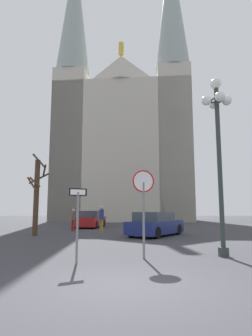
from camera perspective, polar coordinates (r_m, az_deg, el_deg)
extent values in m
plane|color=#38383D|center=(6.42, -0.01, -22.43)|extent=(120.00, 120.00, 0.00)
cube|color=#BCB5A5|center=(41.28, -0.09, 2.26)|extent=(18.70, 14.11, 17.96)
pyramid|color=#BCB5A5|center=(39.70, -0.82, 19.10)|extent=(6.34, 2.53, 3.50)
cylinder|color=gold|center=(40.97, -0.81, 22.40)|extent=(0.70, 0.70, 1.80)
cube|color=#BCB5A5|center=(38.57, -10.78, 4.49)|extent=(4.46, 4.46, 19.75)
cone|color=gray|center=(46.78, -10.07, 28.44)|extent=(4.53, 4.53, 19.15)
cube|color=#BCB5A5|center=(37.25, 9.78, 4.91)|extent=(4.46, 4.46, 19.75)
cone|color=gray|center=(45.69, 9.12, 29.42)|extent=(4.53, 4.53, 19.15)
cylinder|color=slate|center=(9.58, 3.67, -10.21)|extent=(0.08, 0.08, 2.46)
cylinder|color=red|center=(9.61, 3.61, -2.64)|extent=(0.73, 0.21, 0.74)
cylinder|color=white|center=(9.59, 3.61, -2.62)|extent=(0.63, 0.15, 0.65)
cylinder|color=slate|center=(8.87, -9.46, -11.49)|extent=(0.07, 0.07, 2.09)
cube|color=black|center=(8.87, -9.31, -4.74)|extent=(0.50, 0.29, 0.23)
cube|color=white|center=(8.85, -9.32, -4.73)|extent=(0.42, 0.23, 0.16)
cylinder|color=#2D3833|center=(10.64, 18.21, -0.21)|extent=(0.16, 0.16, 5.94)
cylinder|color=#2D3833|center=(10.65, 18.90, -15.43)|extent=(0.36, 0.36, 0.30)
sphere|color=white|center=(11.49, 17.49, 15.66)|extent=(0.39, 0.39, 0.39)
sphere|color=white|center=(11.36, 19.47, 12.49)|extent=(0.35, 0.35, 0.35)
cylinder|color=#2D3833|center=(11.30, 18.56, 12.56)|extent=(0.05, 0.37, 0.05)
sphere|color=white|center=(11.58, 17.08, 11.99)|extent=(0.35, 0.35, 0.35)
cylinder|color=#2D3833|center=(11.41, 17.35, 12.30)|extent=(0.37, 0.05, 0.05)
sphere|color=white|center=(11.14, 15.76, 12.74)|extent=(0.35, 0.35, 0.35)
cylinder|color=#2D3833|center=(11.19, 16.70, 12.68)|extent=(0.05, 0.37, 0.05)
sphere|color=white|center=(10.91, 18.23, 13.29)|extent=(0.35, 0.35, 0.35)
cylinder|color=#2D3833|center=(11.08, 17.93, 12.95)|extent=(0.37, 0.05, 0.05)
cylinder|color=#473323|center=(18.41, -17.16, -5.52)|extent=(0.32, 0.32, 4.59)
cylinder|color=#473323|center=(18.17, -17.41, -2.68)|extent=(0.71, 0.16, 0.64)
cylinder|color=#473323|center=(19.07, -16.66, -2.01)|extent=(1.23, 0.23, 0.72)
cylinder|color=#473323|center=(18.20, -17.95, -3.05)|extent=(0.78, 0.52, 0.91)
cylinder|color=#473323|center=(18.60, -15.67, -0.42)|extent=(0.45, 0.87, 0.63)
cylinder|color=#473323|center=(18.28, -16.71, 1.43)|extent=(0.76, 0.44, 0.83)
cube|color=navy|center=(17.56, 6.10, -11.54)|extent=(3.84, 4.63, 0.72)
cube|color=#333D47|center=(17.33, 5.74, -9.51)|extent=(2.66, 2.92, 0.53)
cylinder|color=black|center=(19.25, 5.97, -11.80)|extent=(0.53, 0.66, 0.64)
cylinder|color=black|center=(18.58, 10.46, -11.85)|extent=(0.53, 0.66, 0.64)
cylinder|color=black|center=(16.66, 1.25, -12.44)|extent=(0.53, 0.66, 0.64)
cylinder|color=black|center=(15.89, 6.28, -12.60)|extent=(0.53, 0.66, 0.64)
cube|color=maroon|center=(25.42, -6.93, -10.42)|extent=(2.41, 4.69, 0.73)
cube|color=#333D47|center=(25.62, -6.78, -8.99)|extent=(1.97, 2.71, 0.53)
cylinder|color=black|center=(23.76, -5.89, -11.08)|extent=(0.30, 0.66, 0.64)
cylinder|color=black|center=(24.19, -9.80, -10.95)|extent=(0.30, 0.66, 0.64)
cylinder|color=black|center=(26.73, -4.35, -10.76)|extent=(0.30, 0.66, 0.64)
cylinder|color=black|center=(27.12, -7.85, -10.67)|extent=(0.30, 0.66, 0.64)
cylinder|color=maroon|center=(21.33, -10.06, -11.16)|extent=(0.12, 0.12, 0.79)
cylinder|color=maroon|center=(21.39, -10.46, -11.14)|extent=(0.12, 0.12, 0.79)
cylinder|color=#594C47|center=(21.33, -10.21, -9.31)|extent=(0.32, 0.32, 0.59)
sphere|color=tan|center=(21.32, -10.19, -8.23)|extent=(0.21, 0.21, 0.21)
cylinder|color=olive|center=(19.77, -4.56, -11.37)|extent=(0.12, 0.12, 0.88)
cylinder|color=olive|center=(19.89, -4.87, -11.35)|extent=(0.12, 0.12, 0.88)
cylinder|color=navy|center=(19.80, -4.69, -9.13)|extent=(0.32, 0.32, 0.66)
sphere|color=tan|center=(19.79, -4.67, -7.83)|extent=(0.24, 0.24, 0.24)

